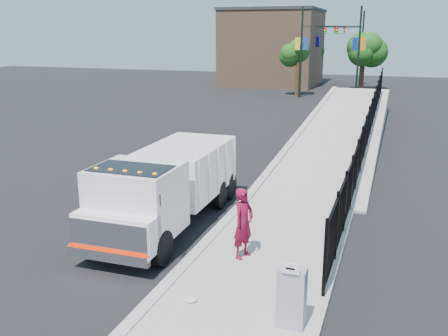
% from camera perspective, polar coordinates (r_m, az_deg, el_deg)
% --- Properties ---
extents(ground, '(120.00, 120.00, 0.00)m').
position_cam_1_polar(ground, '(14.33, -1.91, -8.73)').
color(ground, black).
rests_on(ground, ground).
extents(sidewalk, '(3.55, 12.00, 0.12)m').
position_cam_1_polar(sidewalk, '(12.05, 3.36, -13.35)').
color(sidewalk, '#9E998E').
rests_on(sidewalk, ground).
extents(curb, '(0.30, 12.00, 0.16)m').
position_cam_1_polar(curb, '(12.64, -5.24, -11.86)').
color(curb, '#ADAAA3').
rests_on(curb, ground).
extents(ramp, '(3.95, 24.06, 3.19)m').
position_cam_1_polar(ramp, '(28.91, 13.61, 3.24)').
color(ramp, '#9E998E').
rests_on(ramp, ground).
extents(iron_fence, '(0.10, 28.00, 1.80)m').
position_cam_1_polar(iron_fence, '(24.72, 16.05, 3.20)').
color(iron_fence, black).
rests_on(iron_fence, ground).
extents(truck, '(2.40, 7.13, 2.44)m').
position_cam_1_polar(truck, '(15.23, -6.69, -1.85)').
color(truck, black).
rests_on(truck, ground).
extents(worker, '(0.65, 0.79, 1.88)m').
position_cam_1_polar(worker, '(12.96, 2.24, -6.33)').
color(worker, maroon).
rests_on(worker, sidewalk).
extents(utility_cabinet, '(0.55, 0.40, 1.25)m').
position_cam_1_polar(utility_cabinet, '(10.31, 7.73, -14.43)').
color(utility_cabinet, gray).
rests_on(utility_cabinet, sidewalk).
extents(arrow_sign, '(0.35, 0.04, 0.22)m').
position_cam_1_polar(arrow_sign, '(9.78, 7.62, -11.30)').
color(arrow_sign, white).
rests_on(arrow_sign, utility_cabinet).
extents(debris, '(0.29, 0.29, 0.07)m').
position_cam_1_polar(debris, '(11.36, -3.83, -14.73)').
color(debris, silver).
rests_on(debris, sidewalk).
extents(light_pole_0, '(3.77, 0.22, 8.00)m').
position_cam_1_polar(light_pole_0, '(46.32, 9.20, 13.31)').
color(light_pole_0, black).
rests_on(light_pole_0, ground).
extents(light_pole_1, '(3.78, 0.22, 8.00)m').
position_cam_1_polar(light_pole_1, '(46.92, 14.77, 13.03)').
color(light_pole_1, black).
rests_on(light_pole_1, ground).
extents(light_pole_2, '(3.77, 0.22, 8.00)m').
position_cam_1_polar(light_pole_2, '(55.74, 10.60, 13.55)').
color(light_pole_2, black).
rests_on(light_pole_2, ground).
extents(light_pole_3, '(3.78, 0.22, 8.00)m').
position_cam_1_polar(light_pole_3, '(57.99, 15.17, 13.35)').
color(light_pole_3, black).
rests_on(light_pole_3, ground).
extents(tree_0, '(2.21, 2.21, 5.11)m').
position_cam_1_polar(tree_0, '(47.18, 8.48, 12.82)').
color(tree_0, '#382314').
rests_on(tree_0, ground).
extents(tree_1, '(2.86, 2.86, 5.43)m').
position_cam_1_polar(tree_1, '(53.95, 15.72, 12.77)').
color(tree_1, '#382314').
rests_on(tree_1, ground).
extents(tree_2, '(2.59, 2.59, 5.29)m').
position_cam_1_polar(tree_2, '(61.70, 10.14, 13.33)').
color(tree_2, '#382314').
rests_on(tree_2, ground).
extents(building, '(10.00, 10.00, 8.00)m').
position_cam_1_polar(building, '(57.88, 5.59, 13.43)').
color(building, '#8C664C').
rests_on(building, ground).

